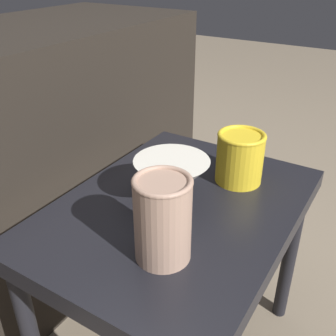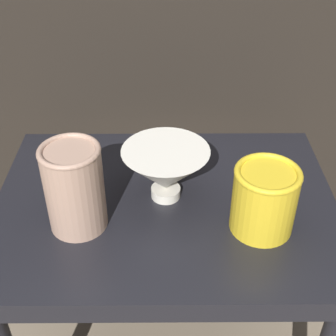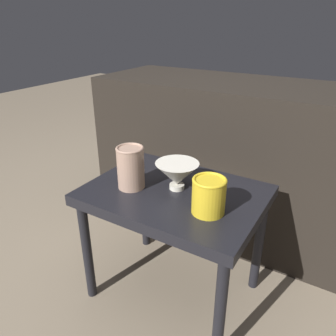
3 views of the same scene
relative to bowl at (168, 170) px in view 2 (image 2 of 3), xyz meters
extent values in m
cube|color=black|center=(0.00, -0.01, -0.08)|extent=(0.61, 0.45, 0.04)
cylinder|color=black|center=(-0.27, 0.18, -0.31)|extent=(0.04, 0.04, 0.42)
cylinder|color=black|center=(0.27, 0.18, -0.31)|extent=(0.04, 0.04, 0.42)
cube|color=black|center=(0.00, 0.55, -0.15)|extent=(1.32, 0.50, 0.75)
cylinder|color=silver|center=(0.00, 0.00, -0.05)|extent=(0.05, 0.05, 0.02)
cone|color=silver|center=(0.00, 0.00, 0.00)|extent=(0.15, 0.15, 0.08)
cylinder|color=tan|center=(-0.15, -0.07, 0.02)|extent=(0.09, 0.09, 0.15)
torus|color=tan|center=(-0.15, -0.07, 0.09)|extent=(0.10, 0.10, 0.01)
cylinder|color=gold|center=(0.15, -0.08, 0.00)|extent=(0.10, 0.10, 0.11)
torus|color=gold|center=(0.15, -0.08, 0.05)|extent=(0.11, 0.11, 0.01)
camera|label=1|loc=(-0.58, -0.35, 0.40)|focal=42.00mm
camera|label=2|loc=(0.00, -0.65, 0.48)|focal=50.00mm
camera|label=3|loc=(0.50, -0.89, 0.50)|focal=35.00mm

